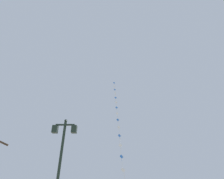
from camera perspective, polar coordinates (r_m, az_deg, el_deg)
twin_lantern_lamp_post at (r=9.68m, az=-16.30°, el=-17.70°), size 1.32×0.28×4.71m
kite_train at (r=32.33m, az=1.74°, el=-7.88°), size 1.18×17.47×25.32m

